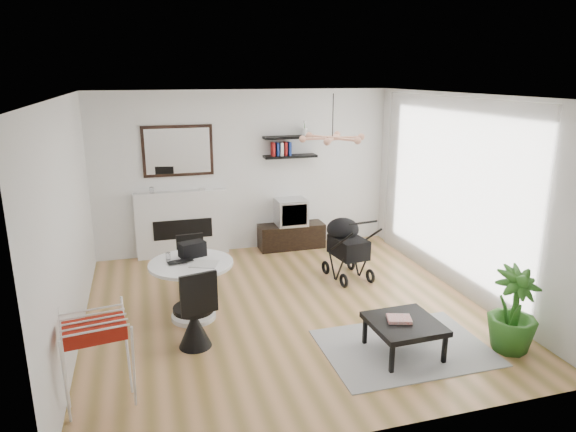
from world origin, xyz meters
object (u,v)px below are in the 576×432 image
object	(u,v)px
crt_tv	(291,212)
coffee_table	(404,325)
drying_rack	(98,361)
potted_plant	(513,310)
fireplace	(182,216)
tv_console	(291,236)
dining_table	(192,282)
stroller	(346,250)

from	to	relation	value
crt_tv	coffee_table	world-z (taller)	crt_tv
coffee_table	drying_rack	bearing A→B (deg)	-178.67
coffee_table	potted_plant	world-z (taller)	potted_plant
fireplace	tv_console	xyz separation A→B (m)	(1.84, -0.13, -0.47)
fireplace	potted_plant	size ratio (longest dim) A/B	2.28
fireplace	drying_rack	world-z (taller)	fireplace
dining_table	coffee_table	size ratio (longest dim) A/B	1.38
drying_rack	stroller	size ratio (longest dim) A/B	0.91
tv_console	potted_plant	size ratio (longest dim) A/B	1.20
fireplace	stroller	xyz separation A→B (m)	(2.26, -1.62, -0.26)
stroller	coffee_table	bearing A→B (deg)	-103.58
coffee_table	potted_plant	bearing A→B (deg)	-12.12
tv_console	coffee_table	bearing A→B (deg)	-87.38
dining_table	potted_plant	xyz separation A→B (m)	(3.27, -1.72, -0.02)
dining_table	drying_rack	world-z (taller)	drying_rack
coffee_table	fireplace	bearing A→B (deg)	117.64
stroller	tv_console	bearing A→B (deg)	98.09
dining_table	potted_plant	world-z (taller)	potted_plant
crt_tv	fireplace	bearing A→B (deg)	175.78
crt_tv	potted_plant	world-z (taller)	potted_plant
fireplace	coffee_table	xyz separation A→B (m)	(2.01, -3.85, -0.35)
stroller	fireplace	bearing A→B (deg)	136.93
crt_tv	tv_console	bearing A→B (deg)	18.04
stroller	potted_plant	distance (m)	2.64
tv_console	fireplace	bearing A→B (deg)	175.90
fireplace	dining_table	size ratio (longest dim) A/B	2.12
crt_tv	dining_table	xyz separation A→B (m)	(-1.92, -2.24, -0.16)
fireplace	stroller	bearing A→B (deg)	-35.70
fireplace	coffee_table	bearing A→B (deg)	-62.36
tv_console	stroller	world-z (taller)	stroller
tv_console	stroller	bearing A→B (deg)	-74.54
drying_rack	crt_tv	bearing A→B (deg)	43.90
potted_plant	coffee_table	bearing A→B (deg)	167.88
tv_console	dining_table	world-z (taller)	dining_table
coffee_table	potted_plant	size ratio (longest dim) A/B	0.78
fireplace	tv_console	distance (m)	1.91
crt_tv	coffee_table	xyz separation A→B (m)	(0.18, -3.71, -0.31)
drying_rack	stroller	world-z (taller)	stroller
fireplace	tv_console	bearing A→B (deg)	-4.10
potted_plant	drying_rack	bearing A→B (deg)	177.59
stroller	coffee_table	size ratio (longest dim) A/B	1.33
crt_tv	stroller	xyz separation A→B (m)	(0.42, -1.49, -0.23)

